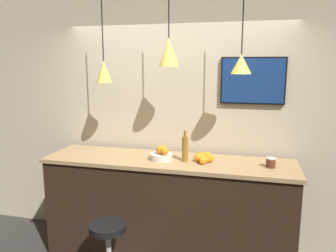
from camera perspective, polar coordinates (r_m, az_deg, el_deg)
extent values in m
cube|color=beige|center=(3.73, 1.65, 1.18)|extent=(8.00, 0.06, 2.90)
cube|color=black|center=(3.60, 0.00, -14.57)|extent=(2.54, 0.61, 1.06)
cube|color=tan|center=(3.40, 0.00, -6.14)|extent=(2.58, 0.65, 0.04)
cylinder|color=black|center=(3.20, -10.43, -16.92)|extent=(0.35, 0.35, 0.06)
cylinder|color=beige|center=(3.38, -1.23, -5.35)|extent=(0.23, 0.23, 0.06)
sphere|color=orange|center=(3.36, -1.29, -4.15)|extent=(0.09, 0.09, 0.09)
sphere|color=orange|center=(3.39, -0.92, -4.06)|extent=(0.08, 0.08, 0.08)
sphere|color=orange|center=(3.35, -1.31, -4.15)|extent=(0.09, 0.09, 0.09)
sphere|color=orange|center=(3.32, -0.61, -4.34)|extent=(0.08, 0.08, 0.08)
sphere|color=orange|center=(3.31, 5.71, -5.57)|extent=(0.08, 0.08, 0.08)
sphere|color=orange|center=(3.39, 6.79, -5.17)|extent=(0.09, 0.09, 0.09)
sphere|color=orange|center=(3.27, 5.98, -5.86)|extent=(0.07, 0.07, 0.07)
sphere|color=orange|center=(3.29, 6.64, -5.79)|extent=(0.07, 0.07, 0.07)
sphere|color=orange|center=(3.31, 5.26, -5.54)|extent=(0.08, 0.08, 0.08)
sphere|color=orange|center=(3.23, 6.04, -6.05)|extent=(0.07, 0.07, 0.07)
sphere|color=orange|center=(3.41, 5.66, -5.11)|extent=(0.08, 0.08, 0.08)
sphere|color=orange|center=(3.31, 7.29, -5.57)|extent=(0.09, 0.09, 0.09)
sphere|color=orange|center=(3.34, 5.98, -5.43)|extent=(0.08, 0.08, 0.08)
cylinder|color=olive|center=(3.30, 2.98, -4.05)|extent=(0.06, 0.06, 0.25)
cylinder|color=olive|center=(3.26, 3.01, -1.37)|extent=(0.03, 0.03, 0.06)
cylinder|color=#562D19|center=(3.27, 17.46, -6.19)|extent=(0.09, 0.09, 0.09)
cylinder|color=white|center=(3.26, 17.51, -5.39)|extent=(0.09, 0.09, 0.01)
cylinder|color=black|center=(3.54, -11.39, 16.72)|extent=(0.01, 0.01, 0.70)
cone|color=#EAD14C|center=(3.52, -11.11, 9.25)|extent=(0.17, 0.17, 0.22)
sphere|color=#F9EFCC|center=(3.53, -11.06, 7.78)|extent=(0.04, 0.04, 0.04)
cylinder|color=black|center=(3.32, 0.14, 19.27)|extent=(0.01, 0.01, 0.48)
cone|color=#EAD14C|center=(3.29, 0.13, 12.74)|extent=(0.19, 0.19, 0.28)
sphere|color=#F9EFCC|center=(3.29, 0.13, 10.66)|extent=(0.04, 0.04, 0.04)
cylinder|color=black|center=(3.22, 12.93, 17.82)|extent=(0.01, 0.01, 0.64)
cone|color=#EAD14C|center=(3.19, 12.62, 10.46)|extent=(0.19, 0.19, 0.18)
sphere|color=#F9EFCC|center=(3.19, 12.57, 9.19)|extent=(0.04, 0.04, 0.04)
cube|color=black|center=(3.55, 14.55, 7.64)|extent=(0.66, 0.04, 0.49)
cube|color=navy|center=(3.53, 14.55, 7.63)|extent=(0.63, 0.01, 0.46)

